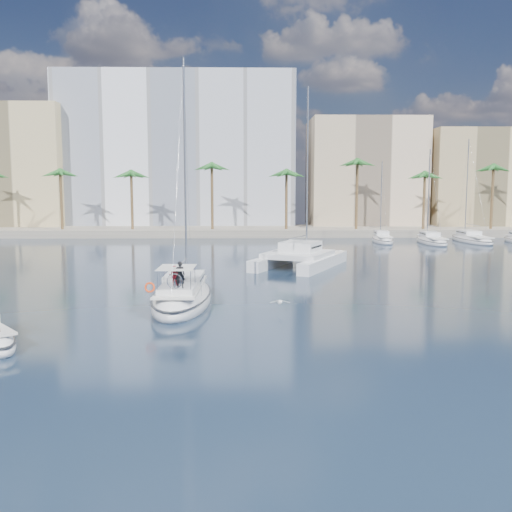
{
  "coord_description": "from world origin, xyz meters",
  "views": [
    {
      "loc": [
        0.14,
        -34.4,
        7.81
      ],
      "look_at": [
        0.86,
        1.5,
        3.5
      ],
      "focal_mm": 40.0,
      "sensor_mm": 36.0,
      "label": 1
    }
  ],
  "objects": [
    {
      "name": "moored_yacht_a",
      "position": [
        20.0,
        47.0,
        0.0
      ],
      "size": [
        3.37,
        9.52,
        11.9
      ],
      "primitive_type": null,
      "rotation": [
        0.0,
        0.0,
        -0.07
      ],
      "color": "white",
      "rests_on": "ground"
    },
    {
      "name": "palm_right",
      "position": [
        34.0,
        57.0,
        10.28
      ],
      "size": [
        3.6,
        3.6,
        12.3
      ],
      "color": "brown",
      "rests_on": "ground"
    },
    {
      "name": "building_beige",
      "position": [
        22.0,
        70.0,
        10.0
      ],
      "size": [
        20.0,
        14.0,
        20.0
      ],
      "primitive_type": "cube",
      "color": "beige",
      "rests_on": "ground"
    },
    {
      "name": "seagull",
      "position": [
        2.36,
        0.89,
        0.66
      ],
      "size": [
        1.24,
        0.53,
        0.23
      ],
      "color": "silver",
      "rests_on": "ground"
    },
    {
      "name": "building_tan_right",
      "position": [
        42.0,
        68.0,
        9.0
      ],
      "size": [
        18.0,
        12.0,
        18.0
      ],
      "primitive_type": "cube",
      "color": "tan",
      "rests_on": "ground"
    },
    {
      "name": "moored_yacht_b",
      "position": [
        26.5,
        45.0,
        0.0
      ],
      "size": [
        3.32,
        10.83,
        13.72
      ],
      "primitive_type": null,
      "rotation": [
        0.0,
        0.0,
        -0.02
      ],
      "color": "white",
      "rests_on": "ground"
    },
    {
      "name": "moored_yacht_c",
      "position": [
        33.0,
        47.0,
        0.0
      ],
      "size": [
        3.98,
        12.33,
        15.54
      ],
      "primitive_type": null,
      "rotation": [
        0.0,
        0.0,
        0.03
      ],
      "color": "white",
      "rests_on": "ground"
    },
    {
      "name": "catamaran",
      "position": [
        5.61,
        21.64,
        1.15
      ],
      "size": [
        10.78,
        13.66,
        17.79
      ],
      "rotation": [
        0.0,
        0.0,
        -0.45
      ],
      "color": "white",
      "rests_on": "ground"
    },
    {
      "name": "palm_centre",
      "position": [
        0.0,
        57.0,
        10.28
      ],
      "size": [
        3.6,
        3.6,
        12.3
      ],
      "color": "brown",
      "rests_on": "ground"
    },
    {
      "name": "ground",
      "position": [
        0.0,
        0.0,
        0.0
      ],
      "size": [
        160.0,
        160.0,
        0.0
      ],
      "primitive_type": "plane",
      "color": "black",
      "rests_on": "ground"
    },
    {
      "name": "quay",
      "position": [
        0.0,
        61.0,
        0.6
      ],
      "size": [
        120.0,
        14.0,
        1.2
      ],
      "primitive_type": "cube",
      "color": "gray",
      "rests_on": "ground"
    },
    {
      "name": "main_sloop",
      "position": [
        -4.05,
        3.34,
        0.53
      ],
      "size": [
        3.96,
        11.84,
        17.48
      ],
      "rotation": [
        0.0,
        0.0,
        -0.02
      ],
      "color": "white",
      "rests_on": "ground"
    },
    {
      "name": "building_tan_left",
      "position": [
        -42.0,
        69.0,
        11.0
      ],
      "size": [
        22.0,
        14.0,
        22.0
      ],
      "primitive_type": "cube",
      "color": "tan",
      "rests_on": "ground"
    },
    {
      "name": "palm_left",
      "position": [
        -34.0,
        57.0,
        10.28
      ],
      "size": [
        3.6,
        3.6,
        12.3
      ],
      "color": "brown",
      "rests_on": "ground"
    },
    {
      "name": "building_modern",
      "position": [
        -12.0,
        73.0,
        14.0
      ],
      "size": [
        42.0,
        16.0,
        28.0
      ],
      "primitive_type": "cube",
      "color": "white",
      "rests_on": "ground"
    }
  ]
}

